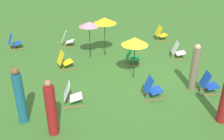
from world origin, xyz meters
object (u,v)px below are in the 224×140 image
at_px(deckchair_1, 208,84).
at_px(umbrella_1, 135,41).
at_px(deckchair_8, 71,95).
at_px(umbrella_2, 105,21).
at_px(deckchair_2, 64,61).
at_px(deckchair_5, 14,42).
at_px(deckchair_10, 178,51).
at_px(deckchair_3, 152,88).
at_px(person_1, 20,97).
at_px(deckchair_11, 161,34).
at_px(person_0, 51,109).
at_px(umbrella_0, 89,24).
at_px(deckchair_7, 67,40).
at_px(deckchair_0, 132,57).
at_px(person_2, 194,68).

height_order(deckchair_1, umbrella_1, umbrella_1).
distance_m(deckchair_8, umbrella_2, 4.76).
bearing_deg(umbrella_1, deckchair_2, 63.16).
relative_size(deckchair_5, umbrella_1, 0.49).
distance_m(deckchair_1, deckchair_10, 3.26).
bearing_deg(deckchair_3, person_1, 94.72).
bearing_deg(deckchair_11, deckchair_2, 112.28).
distance_m(deckchair_2, person_0, 4.47).
xyz_separation_m(deckchair_11, person_1, (-6.49, 6.89, 0.55)).
height_order(umbrella_0, umbrella_2, umbrella_2).
xyz_separation_m(deckchair_7, deckchair_10, (-2.61, -5.28, 0.00)).
height_order(deckchair_5, deckchair_10, same).
distance_m(deckchair_0, deckchair_10, 2.37).
bearing_deg(deckchair_0, umbrella_1, 174.65).
distance_m(deckchair_11, umbrella_1, 5.21).
xyz_separation_m(deckchair_1, deckchair_5, (5.97, 7.92, 0.00)).
height_order(umbrella_1, person_1, person_1).
xyz_separation_m(deckchair_2, umbrella_2, (1.20, -2.05, 1.41)).
relative_size(deckchair_11, umbrella_0, 0.46).
bearing_deg(deckchair_11, umbrella_0, 108.32).
xyz_separation_m(deckchair_0, umbrella_2, (1.28, 1.08, 1.41)).
bearing_deg(deckchair_10, umbrella_2, 85.12).
xyz_separation_m(deckchair_3, deckchair_8, (0.07, 2.90, 0.00)).
relative_size(deckchair_1, umbrella_0, 0.46).
bearing_deg(person_0, deckchair_2, 112.68).
distance_m(deckchair_2, deckchair_3, 4.35).
xyz_separation_m(deckchair_10, umbrella_1, (-1.62, 2.64, 1.26)).
bearing_deg(deckchair_3, deckchair_1, -94.66).
relative_size(deckchair_7, umbrella_1, 0.47).
bearing_deg(person_1, deckchair_5, -125.54).
xyz_separation_m(deckchair_11, person_2, (-5.55, 0.72, 0.53)).
bearing_deg(umbrella_2, deckchair_10, -106.47).
bearing_deg(person_2, deckchair_8, -57.69).
height_order(deckchair_3, deckchair_11, same).
bearing_deg(deckchair_10, deckchair_3, 155.22).
xyz_separation_m(umbrella_0, umbrella_2, (0.18, -0.76, 0.09)).
height_order(deckchair_2, deckchair_10, same).
xyz_separation_m(deckchair_1, umbrella_0, (4.09, 4.03, 1.32)).
bearing_deg(umbrella_0, deckchair_2, 128.19).
relative_size(deckchair_3, deckchair_11, 1.00).
height_order(deckchair_2, person_2, person_2).
xyz_separation_m(deckchair_3, person_0, (-1.40, 3.50, 0.49)).
height_order(deckchair_8, person_0, person_0).
bearing_deg(umbrella_2, person_1, 145.24).
xyz_separation_m(deckchair_1, person_0, (-1.35, 5.70, 0.49)).
xyz_separation_m(umbrella_0, person_1, (-4.69, 2.62, -0.77)).
bearing_deg(deckchair_2, deckchair_11, -79.77).
height_order(deckchair_5, person_1, person_1).
bearing_deg(deckchair_11, deckchair_8, 132.64).
distance_m(umbrella_0, umbrella_1, 2.91).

